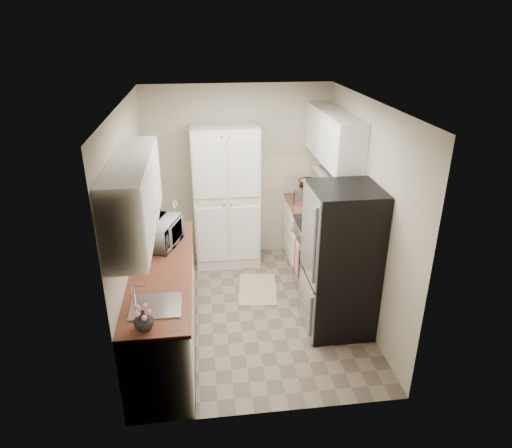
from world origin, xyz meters
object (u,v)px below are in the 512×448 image
at_px(wine_bottle, 161,221).
at_px(toaster_oven, 308,194).
at_px(electric_range, 323,257).
at_px(refrigerator, 341,261).
at_px(microwave, 160,233).
at_px(pantry_cabinet, 226,197).

relative_size(wine_bottle, toaster_oven, 0.65).
xyz_separation_m(electric_range, toaster_oven, (-0.03, 0.82, 0.56)).
relative_size(refrigerator, microwave, 3.13).
relative_size(pantry_cabinet, microwave, 3.69).
xyz_separation_m(refrigerator, wine_bottle, (-1.98, 0.87, 0.21)).
xyz_separation_m(electric_range, refrigerator, (-0.03, -0.80, 0.37)).
xyz_separation_m(pantry_cabinet, toaster_oven, (1.14, -0.11, 0.04)).
distance_m(electric_range, toaster_oven, 0.99).
relative_size(pantry_cabinet, electric_range, 1.77).
bearing_deg(microwave, pantry_cabinet, -15.44).
bearing_deg(pantry_cabinet, wine_bottle, -134.57).
bearing_deg(pantry_cabinet, refrigerator, -56.54).
bearing_deg(microwave, wine_bottle, 21.35).
bearing_deg(pantry_cabinet, electric_range, -38.22).
xyz_separation_m(wine_bottle, toaster_oven, (1.98, 0.74, -0.02)).
xyz_separation_m(electric_range, wine_bottle, (-2.01, 0.07, 0.58)).
height_order(electric_range, toaster_oven, toaster_oven).
height_order(pantry_cabinet, electric_range, pantry_cabinet).
bearing_deg(refrigerator, pantry_cabinet, 123.46).
distance_m(wine_bottle, toaster_oven, 2.11).
height_order(pantry_cabinet, microwave, pantry_cabinet).
bearing_deg(pantry_cabinet, microwave, -123.87).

